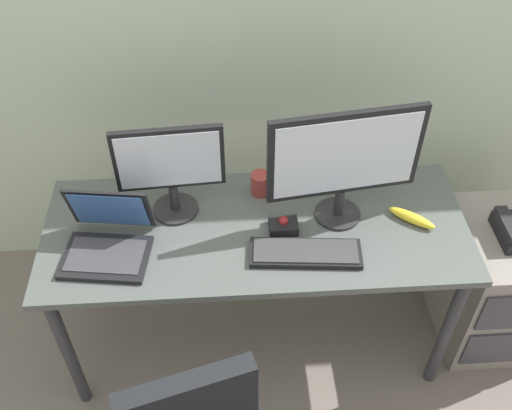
# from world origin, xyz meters

# --- Properties ---
(ground_plane) EXTENTS (8.00, 8.00, 0.00)m
(ground_plane) POSITION_xyz_m (0.00, 0.00, 0.00)
(ground_plane) COLOR #6F655D
(desk) EXTENTS (1.64, 0.64, 0.75)m
(desk) POSITION_xyz_m (0.00, 0.00, 0.66)
(desk) COLOR #4B524F
(desk) RESTS_ON ground
(file_cabinet) EXTENTS (0.42, 0.53, 0.62)m
(file_cabinet) POSITION_xyz_m (1.07, 0.01, 0.31)
(file_cabinet) COLOR gray
(file_cabinet) RESTS_ON ground
(monitor_main) EXTENTS (0.57, 0.18, 0.49)m
(monitor_main) POSITION_xyz_m (0.32, 0.04, 1.03)
(monitor_main) COLOR #262628
(monitor_main) RESTS_ON desk
(monitor_side) EXTENTS (0.41, 0.18, 0.40)m
(monitor_side) POSITION_xyz_m (-0.31, 0.11, 0.98)
(monitor_side) COLOR #262628
(monitor_side) RESTS_ON desk
(keyboard) EXTENTS (0.42, 0.17, 0.03)m
(keyboard) POSITION_xyz_m (0.17, -0.15, 0.76)
(keyboard) COLOR black
(keyboard) RESTS_ON desk
(laptop) EXTENTS (0.35, 0.32, 0.23)m
(laptop) POSITION_xyz_m (-0.55, -0.08, 0.80)
(laptop) COLOR black
(laptop) RESTS_ON desk
(trackball_mouse) EXTENTS (0.11, 0.09, 0.07)m
(trackball_mouse) POSITION_xyz_m (0.10, -0.02, 0.77)
(trackball_mouse) COLOR black
(trackball_mouse) RESTS_ON desk
(coffee_mug) EXTENTS (0.09, 0.08, 0.09)m
(coffee_mug) POSITION_xyz_m (0.03, 0.20, 0.80)
(coffee_mug) COLOR maroon
(coffee_mug) RESTS_ON desk
(banana) EXTENTS (0.18, 0.15, 0.04)m
(banana) POSITION_xyz_m (0.61, -0.01, 0.77)
(banana) COLOR yellow
(banana) RESTS_ON desk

